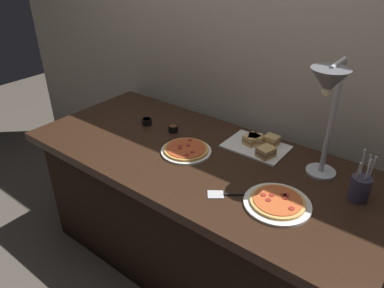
{
  "coord_description": "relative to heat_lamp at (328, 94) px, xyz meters",
  "views": [
    {
      "loc": [
        0.94,
        -1.28,
        1.73
      ],
      "look_at": [
        -0.05,
        0.0,
        0.81
      ],
      "focal_mm": 33.44,
      "sensor_mm": 36.0,
      "label": 1
    }
  ],
  "objects": [
    {
      "name": "sauce_cup_far",
      "position": [
        -0.83,
        0.02,
        -0.42
      ],
      "size": [
        0.06,
        0.06,
        0.04
      ],
      "color": "black",
      "rests_on": "buffet_table"
    },
    {
      "name": "back_wall",
      "position": [
        -0.56,
        0.4,
        -0.0
      ],
      "size": [
        4.4,
        0.04,
        2.4
      ],
      "primitive_type": "cube",
      "color": "#B7A893",
      "rests_on": "ground_plane"
    },
    {
      "name": "serving_spatula",
      "position": [
        -0.27,
        -0.3,
        -0.44
      ],
      "size": [
        0.16,
        0.13,
        0.01
      ],
      "color": "#B7BABF",
      "rests_on": "buffet_table"
    },
    {
      "name": "buffet_table",
      "position": [
        -0.56,
        -0.1,
        -0.82
      ],
      "size": [
        1.9,
        0.84,
        0.76
      ],
      "color": "black",
      "rests_on": "ground_plane"
    },
    {
      "name": "pizza_plate_front",
      "position": [
        -0.63,
        -0.12,
        -0.43
      ],
      "size": [
        0.26,
        0.26,
        0.03
      ],
      "color": "white",
      "rests_on": "buffet_table"
    },
    {
      "name": "utensil_holder",
      "position": [
        0.2,
        0.03,
        -0.38
      ],
      "size": [
        0.08,
        0.08,
        0.23
      ],
      "color": "#383347",
      "rests_on": "buffet_table"
    },
    {
      "name": "ground_plane",
      "position": [
        -0.56,
        -0.1,
        -1.2
      ],
      "size": [
        8.0,
        8.0,
        0.0
      ],
      "primitive_type": "plane",
      "color": "#4C443D"
    },
    {
      "name": "pizza_plate_center",
      "position": [
        -0.06,
        -0.22,
        -0.43
      ],
      "size": [
        0.28,
        0.28,
        0.03
      ],
      "color": "white",
      "rests_on": "buffet_table"
    },
    {
      "name": "sauce_cup_near",
      "position": [
        -1.02,
        -0.0,
        -0.42
      ],
      "size": [
        0.06,
        0.06,
        0.04
      ],
      "color": "black",
      "rests_on": "buffet_table"
    },
    {
      "name": "sandwich_platter",
      "position": [
        -0.35,
        0.15,
        -0.42
      ],
      "size": [
        0.33,
        0.23,
        0.06
      ],
      "color": "white",
      "rests_on": "buffet_table"
    },
    {
      "name": "heat_lamp",
      "position": [
        0.0,
        0.0,
        0.0
      ],
      "size": [
        0.15,
        0.31,
        0.56
      ],
      "color": "#B7BABF",
      "rests_on": "buffet_table"
    }
  ]
}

